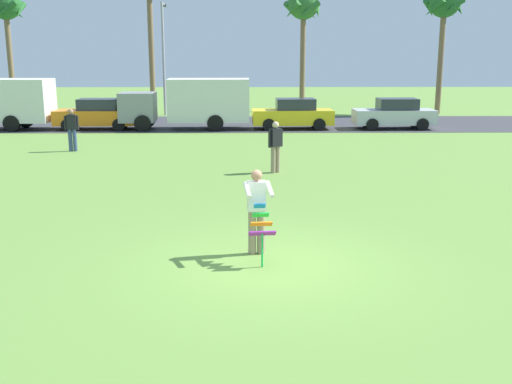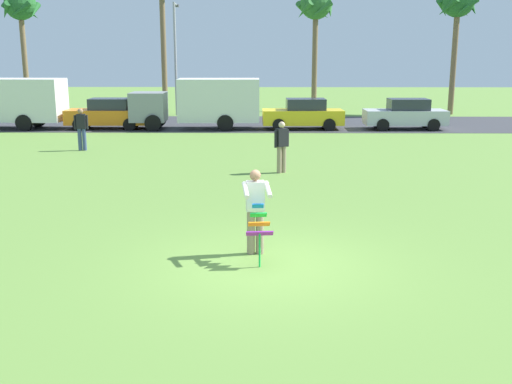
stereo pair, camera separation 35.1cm
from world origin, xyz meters
name	(u,v)px [view 2 (the right image)]	position (x,y,z in m)	size (l,w,h in m)	color
ground_plane	(269,265)	(0.00, 0.00, 0.00)	(120.00, 120.00, 0.00)	olive
road_strip	(266,124)	(0.00, 23.45, 0.01)	(120.00, 8.00, 0.01)	#38383D
person_kite_flyer	(255,208)	(-0.27, 0.67, 0.95)	(0.60, 0.70, 1.73)	gray
kite_held	(259,226)	(-0.19, 0.06, 0.76)	(0.52, 0.66, 1.14)	blue
parked_truck_white_box	(8,102)	(-13.62, 21.05, 1.41)	(6.75, 2.24, 2.62)	silver
parked_car_orange	(108,114)	(-8.36, 21.05, 0.77)	(4.24, 1.90, 1.60)	orange
parked_truck_grey_van	(203,102)	(-3.31, 21.05, 1.41)	(6.74, 2.21, 2.62)	gray
parked_car_yellow	(303,114)	(1.94, 21.05, 0.77)	(4.25, 1.94, 1.60)	yellow
parked_car_silver	(406,115)	(7.29, 21.05, 0.77)	(4.22, 1.88, 1.60)	silver
palm_tree_left_near	(21,9)	(-16.68, 31.75, 6.77)	(2.58, 2.71, 8.16)	brown
palm_tree_centre_far	(316,9)	(3.30, 31.38, 6.77)	(2.58, 2.71, 8.16)	brown
palm_tree_far_left	(458,6)	(12.02, 29.03, 6.79)	(2.58, 2.71, 8.18)	brown
streetlight_pole	(176,51)	(-5.74, 28.44, 4.00)	(0.24, 1.65, 7.00)	#9E9EA3
person_walker_near	(282,145)	(0.48, 9.16, 0.93)	(0.50, 0.38, 1.73)	gray
person_walker_far	(81,128)	(-7.63, 13.82, 0.93)	(0.57, 0.26, 1.73)	#384772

